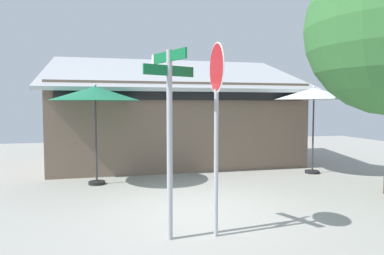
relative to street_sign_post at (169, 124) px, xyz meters
The scene contains 6 objects.
ground_plane 2.52m from the street_sign_post, 61.04° to the left, with size 28.00×28.00×0.10m, color #9E9B93.
cafe_building 7.26m from the street_sign_post, 78.53° to the left, with size 8.88×4.57×4.04m.
street_sign_post is the anchor object (origin of this frame).
stop_sign 0.83m from the street_sign_post, ahead, with size 0.07×0.80×3.13m.
patio_umbrella_forest_green_left 4.43m from the street_sign_post, 106.90° to the left, with size 2.39×2.39×2.70m.
patio_umbrella_ivory_center 6.75m from the street_sign_post, 38.69° to the left, with size 2.42×2.42×2.74m.
Camera 1 is at (-1.70, -6.75, 2.14)m, focal length 32.12 mm.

